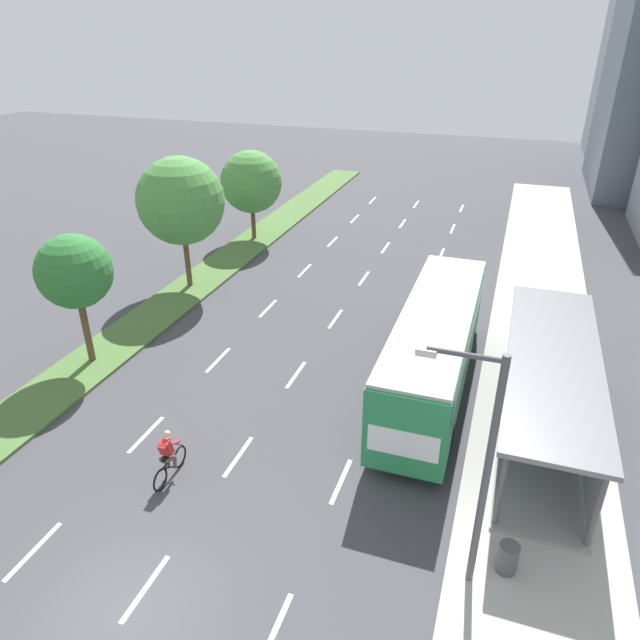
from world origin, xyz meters
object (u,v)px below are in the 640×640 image
at_px(bus, 435,342).
at_px(median_tree_fourth, 251,182).
at_px(bus_shelter, 558,387).
at_px(median_tree_third, 181,201).
at_px(streetlight, 480,461).
at_px(trash_bin, 508,558).
at_px(cyclist, 168,457).
at_px(median_tree_second, 74,272).

relative_size(bus, median_tree_fourth, 2.03).
bearing_deg(median_tree_fourth, bus_shelter, -39.81).
bearing_deg(median_tree_fourth, median_tree_third, -90.09).
distance_m(bus, streetlight, 8.85).
height_order(bus, median_tree_fourth, median_tree_fourth).
relative_size(bus, median_tree_third, 1.67).
distance_m(median_tree_fourth, streetlight, 27.14).
bearing_deg(median_tree_fourth, trash_bin, -51.73).
bearing_deg(trash_bin, streetlight, -151.74).
height_order(bus_shelter, cyclist, bus_shelter).
distance_m(median_tree_second, streetlight, 16.81).
bearing_deg(cyclist, bus, 47.91).
bearing_deg(median_tree_fourth, streetlight, -54.16).
bearing_deg(bus, bus_shelter, -17.85).
bearing_deg(bus, trash_bin, -67.76).
height_order(median_tree_second, streetlight, streetlight).
xyz_separation_m(cyclist, streetlight, (8.96, -0.86, 3.10)).
distance_m(cyclist, median_tree_third, 15.27).
bearing_deg(median_tree_fourth, median_tree_second, -89.59).
height_order(median_tree_fourth, trash_bin, median_tree_fourth).
bearing_deg(median_tree_second, bus, 10.77).
height_order(bus_shelter, streetlight, streetlight).
distance_m(median_tree_third, streetlight, 21.14).
height_order(bus, cyclist, bus).
distance_m(bus, median_tree_third, 15.03).
xyz_separation_m(cyclist, median_tree_third, (-6.95, 13.04, 3.88)).
relative_size(cyclist, median_tree_second, 0.34).
relative_size(bus_shelter, streetlight, 1.68).
bearing_deg(trash_bin, median_tree_fourth, 128.27).
bearing_deg(cyclist, median_tree_fourth, 108.16).
bearing_deg(median_tree_second, trash_bin, -17.31).
xyz_separation_m(bus, trash_bin, (3.20, -7.83, -1.49)).
relative_size(cyclist, trash_bin, 2.14).
distance_m(median_tree_second, median_tree_third, 8.13).
bearing_deg(trash_bin, median_tree_third, 141.76).
distance_m(cyclist, median_tree_second, 9.02).
bearing_deg(bus, median_tree_fourth, 135.21).
relative_size(bus, trash_bin, 13.28).
xyz_separation_m(median_tree_third, streetlight, (15.90, -13.90, -0.78)).
distance_m(median_tree_second, median_tree_fourth, 16.22).
bearing_deg(cyclist, median_tree_third, 118.05).
bearing_deg(streetlight, trash_bin, 28.26).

